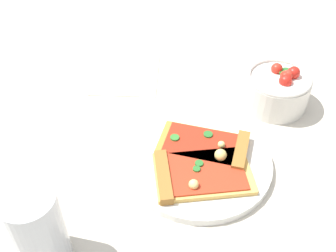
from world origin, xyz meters
TOP-DOWN VIEW (x-y plane):
  - ground_plane at (0.00, 0.00)m, footprint 2.40×2.40m
  - plate at (-0.02, -0.04)m, footprint 0.24×0.24m
  - pizza_slice_near at (0.01, -0.05)m, footprint 0.10×0.15m
  - pizza_slice_far at (-0.05, -0.05)m, footprint 0.16×0.18m
  - salad_bowl at (0.19, -0.13)m, footprint 0.12×0.12m
  - soda_glass at (-0.25, 0.11)m, footprint 0.07×0.07m
  - paper_napkin at (0.18, 0.18)m, footprint 0.19×0.18m

SIDE VIEW (x-z plane):
  - ground_plane at x=0.00m, z-range 0.00..0.00m
  - paper_napkin at x=0.18m, z-range 0.00..0.00m
  - plate at x=-0.02m, z-range 0.00..0.01m
  - pizza_slice_far at x=-0.05m, z-range 0.01..0.03m
  - pizza_slice_near at x=0.01m, z-range 0.01..0.03m
  - salad_bowl at x=0.19m, z-range 0.00..0.08m
  - soda_glass at x=-0.25m, z-range -0.01..0.12m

